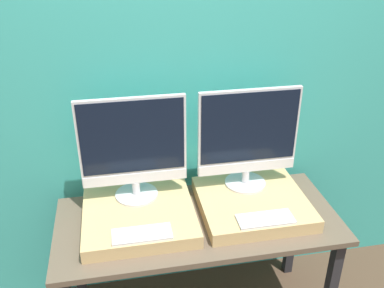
{
  "coord_description": "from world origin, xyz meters",
  "views": [
    {
      "loc": [
        -0.36,
        -1.39,
        2.04
      ],
      "look_at": [
        0.0,
        0.48,
        1.04
      ],
      "focal_mm": 40.0,
      "sensor_mm": 36.0,
      "label": 1
    }
  ],
  "objects_px": {
    "monitor_left": "(133,147)",
    "monitor_right": "(248,137)",
    "keyboard_right": "(265,219)",
    "keyboard_left": "(142,234)"
  },
  "relations": [
    {
      "from": "monitor_right",
      "to": "monitor_left",
      "type": "bearing_deg",
      "value": 180.0
    },
    {
      "from": "monitor_left",
      "to": "monitor_right",
      "type": "xyz_separation_m",
      "value": [
        0.59,
        0.0,
        0.0
      ]
    },
    {
      "from": "keyboard_left",
      "to": "monitor_right",
      "type": "height_order",
      "value": "monitor_right"
    },
    {
      "from": "keyboard_left",
      "to": "keyboard_right",
      "type": "bearing_deg",
      "value": 0.0
    },
    {
      "from": "monitor_left",
      "to": "keyboard_right",
      "type": "xyz_separation_m",
      "value": [
        0.59,
        -0.33,
        -0.28
      ]
    },
    {
      "from": "monitor_left",
      "to": "monitor_right",
      "type": "distance_m",
      "value": 0.59
    },
    {
      "from": "monitor_left",
      "to": "keyboard_right",
      "type": "bearing_deg",
      "value": -28.93
    },
    {
      "from": "monitor_left",
      "to": "keyboard_right",
      "type": "relative_size",
      "value": 2.0
    },
    {
      "from": "monitor_left",
      "to": "keyboard_left",
      "type": "distance_m",
      "value": 0.43
    },
    {
      "from": "monitor_left",
      "to": "keyboard_left",
      "type": "xyz_separation_m",
      "value": [
        0.0,
        -0.33,
        -0.28
      ]
    }
  ]
}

